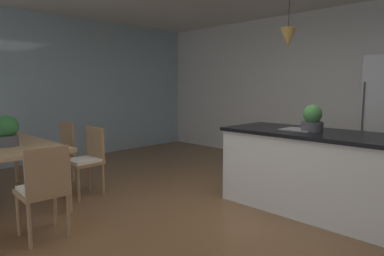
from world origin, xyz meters
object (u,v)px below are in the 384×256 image
object	(u,v)px
potted_plant_on_island	(312,119)
vase_on_dining_table	(10,134)
kitchen_island	(316,171)
potted_plant_on_table	(7,130)
chair_far_right	(87,159)
chair_kitchen_end	(44,188)
chair_far_left	(59,150)

from	to	relation	value
potted_plant_on_island	vase_on_dining_table	distance (m)	3.53
kitchen_island	vase_on_dining_table	world-z (taller)	vase_on_dining_table
kitchen_island	potted_plant_on_table	size ratio (longest dim) A/B	5.94
vase_on_dining_table	potted_plant_on_island	bearing A→B (deg)	40.45
chair_far_right	kitchen_island	world-z (taller)	kitchen_island
chair_far_right	kitchen_island	size ratio (longest dim) A/B	0.42
chair_kitchen_end	chair_far_right	world-z (taller)	same
chair_far_left	potted_plant_on_table	world-z (taller)	potted_plant_on_table
chair_far_right	potted_plant_on_table	distance (m)	0.98
chair_far_left	potted_plant_on_table	size ratio (longest dim) A/B	2.50
chair_far_left	chair_kitchen_end	distance (m)	1.94
chair_far_right	potted_plant_on_table	world-z (taller)	potted_plant_on_table
chair_far_left	potted_plant_on_table	bearing A→B (deg)	-51.54
vase_on_dining_table	chair_kitchen_end	bearing A→B (deg)	-5.67
chair_far_left	potted_plant_on_table	distance (m)	1.18
chair_kitchen_end	vase_on_dining_table	world-z (taller)	vase_on_dining_table
potted_plant_on_table	vase_on_dining_table	xyz separation A→B (m)	(-0.27, 0.10, -0.08)
chair_far_left	chair_kitchen_end	world-z (taller)	same
chair_kitchen_end	potted_plant_on_island	size ratio (longest dim) A/B	2.95
chair_far_left	chair_far_right	size ratio (longest dim) A/B	1.00
chair_far_right	potted_plant_on_island	world-z (taller)	potted_plant_on_island
chair_far_left	potted_plant_on_island	bearing A→B (deg)	26.26
chair_far_right	kitchen_island	distance (m)	2.79
chair_kitchen_end	kitchen_island	xyz separation A→B (m)	(1.45, 2.42, -0.01)
chair_far_left	potted_plant_on_island	distance (m)	3.50
kitchen_island	potted_plant_on_island	bearing A→B (deg)	180.00
potted_plant_on_table	chair_far_left	bearing A→B (deg)	128.46
chair_kitchen_end	potted_plant_on_table	distance (m)	1.13
chair_far_left	kitchen_island	bearing A→B (deg)	25.75
kitchen_island	vase_on_dining_table	distance (m)	3.60
chair_far_right	potted_plant_on_island	distance (m)	2.79
chair_far_left	kitchen_island	xyz separation A→B (m)	(3.17, 1.53, -0.01)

